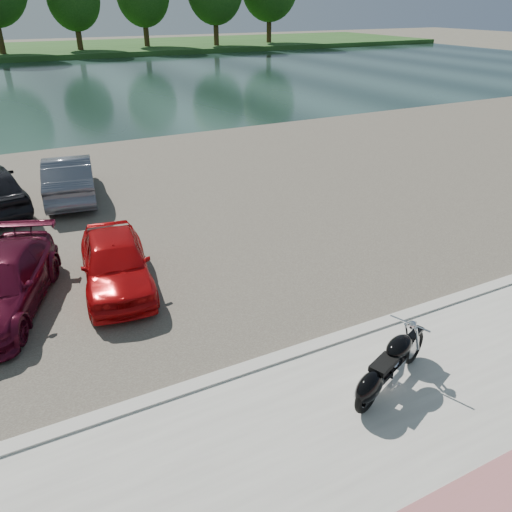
% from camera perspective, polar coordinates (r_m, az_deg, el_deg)
% --- Properties ---
extents(ground, '(200.00, 200.00, 0.00)m').
position_cam_1_polar(ground, '(9.21, 16.98, -16.01)').
color(ground, '#595447').
rests_on(ground, ground).
extents(promenade, '(60.00, 6.00, 0.10)m').
position_cam_1_polar(promenade, '(8.74, 21.67, -19.41)').
color(promenade, '#A8A59E').
rests_on(promenade, ground).
extents(kerb, '(60.00, 0.30, 0.14)m').
position_cam_1_polar(kerb, '(10.30, 9.49, -9.31)').
color(kerb, '#A8A59E').
rests_on(kerb, ground).
extents(parking_lot, '(60.00, 18.00, 0.04)m').
position_cam_1_polar(parking_lot, '(17.45, -8.03, 6.41)').
color(parking_lot, '#48413A').
rests_on(parking_lot, ground).
extents(river, '(120.00, 40.00, 0.00)m').
position_cam_1_polar(river, '(45.22, -21.27, 17.66)').
color(river, '#182C28').
rests_on(river, ground).
extents(far_bank, '(120.00, 24.00, 0.60)m').
position_cam_1_polar(far_bank, '(76.90, -24.81, 20.55)').
color(far_bank, '#1E4318').
rests_on(far_bank, ground).
extents(motorcycle, '(2.23, 1.11, 1.05)m').
position_cam_1_polar(motorcycle, '(8.94, 14.62, -12.44)').
color(motorcycle, black).
rests_on(motorcycle, promenade).
extents(car_3, '(3.20, 4.69, 1.26)m').
position_cam_1_polar(car_3, '(12.13, -27.26, -2.88)').
color(car_3, '#4C0A1F').
rests_on(car_3, parking_lot).
extents(car_4, '(2.00, 3.95, 1.29)m').
position_cam_1_polar(car_4, '(12.10, -15.77, -0.68)').
color(car_4, '#B80C0E').
rests_on(car_4, parking_lot).
extents(car_9, '(2.17, 4.61, 1.46)m').
position_cam_1_polar(car_9, '(18.36, -20.56, 8.46)').
color(car_9, slate).
rests_on(car_9, parking_lot).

